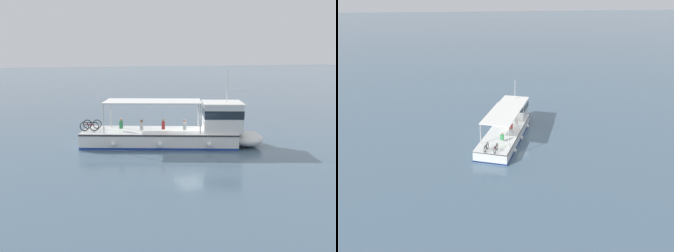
# 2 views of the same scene
# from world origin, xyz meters

# --- Properties ---
(ground_plane) EXTENTS (400.00, 400.00, 0.00)m
(ground_plane) POSITION_xyz_m (0.00, 0.00, 0.00)
(ground_plane) COLOR slate
(ferry_main) EXTENTS (7.66, 12.93, 5.32)m
(ferry_main) POSITION_xyz_m (0.98, 0.54, 1.02)
(ferry_main) COLOR white
(ferry_main) RESTS_ON ground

